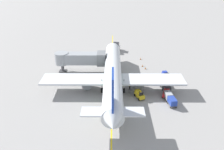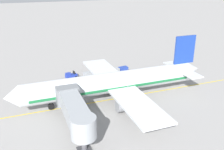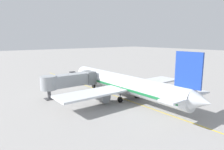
# 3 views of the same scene
# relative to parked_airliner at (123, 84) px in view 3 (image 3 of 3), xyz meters

# --- Properties ---
(ground_plane) EXTENTS (400.00, 400.00, 0.00)m
(ground_plane) POSITION_rel_parked_airliner_xyz_m (-0.19, 0.98, -3.19)
(ground_plane) COLOR gray
(gate_lead_in_line) EXTENTS (0.24, 80.00, 0.01)m
(gate_lead_in_line) POSITION_rel_parked_airliner_xyz_m (-0.19, 0.98, -3.18)
(gate_lead_in_line) COLOR gold
(gate_lead_in_line) RESTS_ON ground
(parked_airliner) EXTENTS (30.01, 37.20, 10.63)m
(parked_airliner) POSITION_rel_parked_airliner_xyz_m (0.00, 0.00, 0.00)
(parked_airliner) COLOR silver
(parked_airliner) RESTS_ON ground
(jet_bridge) EXTENTS (12.43, 3.50, 4.98)m
(jet_bridge) POSITION_rel_parked_airliner_xyz_m (-7.98, 9.07, 0.27)
(jet_bridge) COLOR #93999E
(jet_bridge) RESTS_ON ground
(pushback_tractor) EXTENTS (3.10, 4.77, 2.40)m
(pushback_tractor) POSITION_rel_parked_airliner_xyz_m (0.76, 24.15, -2.09)
(pushback_tractor) COLOR silver
(pushback_tractor) RESTS_ON ground
(baggage_tug_lead) EXTENTS (1.75, 2.70, 1.62)m
(baggage_tug_lead) POSITION_rel_parked_airliner_xyz_m (12.53, 5.36, -2.47)
(baggage_tug_lead) COLOR #1E339E
(baggage_tug_lead) RESTS_ON ground
(baggage_tug_trailing) EXTENTS (2.05, 2.77, 1.62)m
(baggage_tug_trailing) POSITION_rel_parked_airliner_xyz_m (5.37, -3.82, -2.47)
(baggage_tug_trailing) COLOR gold
(baggage_tug_trailing) RESTS_ON ground
(baggage_tug_spare) EXTENTS (1.97, 2.76, 1.62)m
(baggage_tug_spare) POSITION_rel_parked_airliner_xyz_m (10.93, -3.14, -2.47)
(baggage_tug_spare) COLOR #B21E1E
(baggage_tug_spare) RESTS_ON ground
(baggage_cart_front) EXTENTS (1.58, 2.97, 1.58)m
(baggage_cart_front) POSITION_rel_parked_airliner_xyz_m (10.98, 1.72, -2.24)
(baggage_cart_front) COLOR #4C4C51
(baggage_cart_front) RESTS_ON ground
(baggage_cart_second_in_train) EXTENTS (1.58, 2.97, 1.58)m
(baggage_cart_second_in_train) POSITION_rel_parked_airliner_xyz_m (11.36, -1.45, -2.24)
(baggage_cart_second_in_train) COLOR #4C4C51
(baggage_cart_second_in_train) RESTS_ON ground
(baggage_cart_third_in_train) EXTENTS (1.58, 2.97, 1.58)m
(baggage_cart_third_in_train) POSITION_rel_parked_airliner_xyz_m (11.06, -4.48, -2.24)
(baggage_cart_third_in_train) COLOR #4C4C51
(baggage_cart_third_in_train) RESTS_ON ground
(baggage_cart_tail_end) EXTENTS (1.58, 2.97, 1.58)m
(baggage_cart_tail_end) POSITION_rel_parked_airliner_xyz_m (11.38, -6.73, -2.24)
(baggage_cart_tail_end) COLOR #4C4C51
(baggage_cart_tail_end) RESTS_ON ground
(ground_crew_wing_walker) EXTENTS (0.52, 0.62, 1.69)m
(ground_crew_wing_walker) POSITION_rel_parked_airliner_xyz_m (3.64, -0.29, -2.23)
(ground_crew_wing_walker) COLOR #232328
(ground_crew_wing_walker) RESTS_ON ground
(safety_cone_nose_left) EXTENTS (0.36, 0.36, 0.59)m
(safety_cone_nose_left) POSITION_rel_parked_airliner_xyz_m (7.80, 12.16, -2.90)
(safety_cone_nose_left) COLOR black
(safety_cone_nose_left) RESTS_ON ground
(safety_cone_nose_right) EXTENTS (0.36, 0.36, 0.59)m
(safety_cone_nose_right) POSITION_rel_parked_airliner_xyz_m (8.39, 10.54, -2.90)
(safety_cone_nose_right) COLOR black
(safety_cone_nose_right) RESTS_ON ground
(safety_cone_wing_tip) EXTENTS (0.36, 0.36, 0.59)m
(safety_cone_wing_tip) POSITION_rel_parked_airliner_xyz_m (7.81, 17.10, -2.90)
(safety_cone_wing_tip) COLOR black
(safety_cone_wing_tip) RESTS_ON ground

